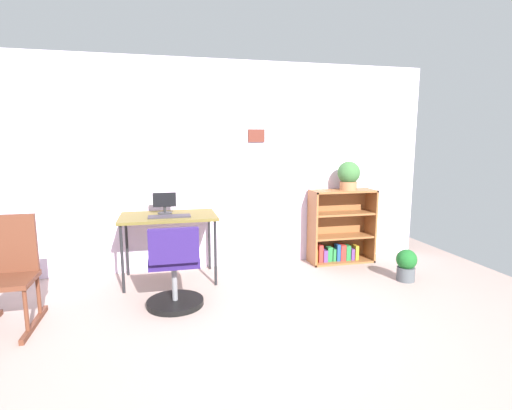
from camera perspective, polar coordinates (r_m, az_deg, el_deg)
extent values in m
plane|color=gray|center=(2.93, 0.82, -21.46)|extent=(6.24, 6.24, 0.00)
cube|color=silver|center=(4.64, -5.71, 5.65)|extent=(5.20, 0.10, 2.41)
cube|color=#57241B|center=(4.65, 0.05, 10.09)|extent=(0.20, 0.02, 0.15)
cube|color=brown|center=(4.26, -12.67, -1.64)|extent=(1.00, 0.62, 0.03)
cylinder|color=black|center=(4.10, -18.94, -7.52)|extent=(0.03, 0.03, 0.69)
cylinder|color=black|center=(4.11, -5.94, -7.02)|extent=(0.03, 0.03, 0.69)
cylinder|color=black|center=(4.62, -18.32, -5.62)|extent=(0.03, 0.03, 0.69)
cylinder|color=black|center=(4.63, -6.82, -5.18)|extent=(0.03, 0.03, 0.69)
cylinder|color=#262628|center=(4.35, -13.15, -1.13)|extent=(0.15, 0.15, 0.01)
cylinder|color=#262628|center=(4.35, -13.17, -0.65)|extent=(0.03, 0.03, 0.06)
cube|color=black|center=(4.32, -13.22, 0.75)|extent=(0.25, 0.02, 0.15)
cube|color=#312C35|center=(4.13, -12.52, -1.62)|extent=(0.43, 0.14, 0.02)
cylinder|color=black|center=(3.79, -11.70, -13.76)|extent=(0.52, 0.52, 0.05)
cylinder|color=slate|center=(3.72, -11.80, -10.88)|extent=(0.05, 0.05, 0.36)
cube|color=#261754|center=(3.65, -11.91, -7.67)|extent=(0.44, 0.44, 0.08)
cube|color=#261754|center=(3.36, -11.90, -5.83)|extent=(0.42, 0.07, 0.30)
cube|color=#592D1D|center=(3.80, -29.59, -14.83)|extent=(0.04, 0.64, 0.04)
cylinder|color=#592D1D|center=(3.59, -30.55, -13.05)|extent=(0.03, 0.03, 0.34)
cylinder|color=#592D1D|center=(3.87, -29.16, -11.31)|extent=(0.03, 0.03, 0.34)
cube|color=#592D1D|center=(3.73, -32.75, -9.36)|extent=(0.42, 0.40, 0.04)
cube|color=#592D1D|center=(3.82, -32.22, -4.78)|extent=(0.40, 0.04, 0.49)
cube|color=brown|center=(4.81, 8.22, -3.33)|extent=(0.02, 0.30, 0.91)
cube|color=brown|center=(5.14, 16.33, -2.78)|extent=(0.02, 0.30, 0.91)
cube|color=brown|center=(4.89, 12.59, 2.01)|extent=(0.80, 0.30, 0.02)
cube|color=brown|center=(5.08, 12.24, -7.93)|extent=(0.80, 0.30, 0.02)
cube|color=brown|center=(5.09, 11.74, -2.73)|extent=(0.80, 0.02, 0.91)
cube|color=brown|center=(4.99, 12.36, -4.48)|extent=(0.76, 0.28, 0.02)
cube|color=brown|center=(4.93, 12.48, -1.20)|extent=(0.76, 0.28, 0.02)
cube|color=#99591E|center=(4.90, 8.62, -7.30)|extent=(0.04, 0.09, 0.16)
cube|color=#B22D28|center=(4.92, 9.24, -6.94)|extent=(0.05, 0.12, 0.22)
cube|color=#593372|center=(4.95, 9.90, -7.26)|extent=(0.05, 0.12, 0.15)
cube|color=#237238|center=(4.97, 10.58, -7.02)|extent=(0.06, 0.09, 0.18)
cube|color=#237238|center=(5.00, 11.21, -7.11)|extent=(0.04, 0.09, 0.15)
cube|color=#1E478C|center=(5.01, 11.77, -6.76)|extent=(0.04, 0.11, 0.21)
cube|color=#B22D28|center=(5.04, 12.37, -6.74)|extent=(0.07, 0.13, 0.20)
cube|color=#237238|center=(5.07, 13.09, -6.73)|extent=(0.06, 0.12, 0.19)
cube|color=#593372|center=(5.10, 13.72, -6.92)|extent=(0.04, 0.11, 0.14)
cube|color=#B79323|center=(5.12, 14.26, -6.67)|extent=(0.04, 0.12, 0.18)
cylinder|color=#9E6642|center=(4.89, 13.32, 2.74)|extent=(0.20, 0.20, 0.10)
sphere|color=#376633|center=(4.87, 13.39, 4.62)|extent=(0.27, 0.27, 0.27)
cylinder|color=#474C51|center=(4.59, 21.00, -9.37)|extent=(0.19, 0.19, 0.15)
sphere|color=#195B22|center=(4.55, 21.12, -7.43)|extent=(0.22, 0.22, 0.22)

